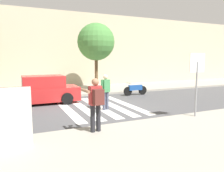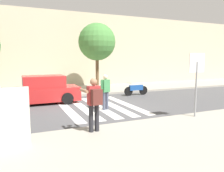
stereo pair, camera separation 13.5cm
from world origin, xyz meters
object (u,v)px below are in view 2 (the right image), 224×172
Objects in this scene: stop_sign at (197,71)px; motorcycle at (136,89)px; parked_car_red at (42,90)px; photographer_with_backpack at (94,100)px; advertising_board at (7,118)px; pedestrian_crossing at (105,90)px; street_tree_center at (97,42)px.

stop_sign reaches higher than motorcycle.
stop_sign reaches higher than parked_car_red.
motorcycle is at bearing 2.78° from parked_car_red.
motorcycle is (5.20, 6.41, -0.75)m from photographer_with_backpack.
motorcycle is 10.23m from advertising_board.
stop_sign is 1.48× the size of pedestrian_crossing.
advertising_board is (-6.84, -0.47, -1.06)m from stop_sign.
parked_car_red is (-2.65, 2.88, -0.25)m from pedestrian_crossing.
advertising_board is at bearing -139.58° from pedestrian_crossing.
stop_sign is 1.48× the size of photographer_with_backpack.
pedestrian_crossing is 4.78m from motorcycle.
pedestrian_crossing is at bearing 62.51° from photographer_with_backpack.
advertising_board is at bearing -176.05° from stop_sign.
photographer_with_backpack reaches higher than pedestrian_crossing.
photographer_with_backpack is 1.00× the size of pedestrian_crossing.
photographer_with_backpack is 1.08× the size of advertising_board.
stop_sign reaches higher than advertising_board.
advertising_board reaches higher than parked_car_red.
stop_sign reaches higher than photographer_with_backpack.
parked_car_red is 2.33× the size of motorcycle.
advertising_board reaches higher than pedestrian_crossing.
motorcycle is at bearing 42.08° from pedestrian_crossing.
motorcycle is at bearing 41.19° from advertising_board.
photographer_with_backpack is at bearing -129.07° from motorcycle.
parked_car_red is 6.19m from motorcycle.
parked_car_red is at bearing -146.11° from street_tree_center.
stop_sign is 4.20m from pedestrian_crossing.
photographer_with_backpack is 3.65m from pedestrian_crossing.
motorcycle is 1.10× the size of advertising_board.
pedestrian_crossing is 1.08× the size of advertising_board.
street_tree_center reaches higher than parked_car_red.
street_tree_center reaches higher than photographer_with_backpack.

